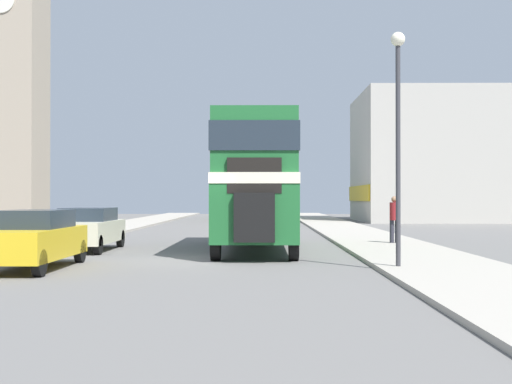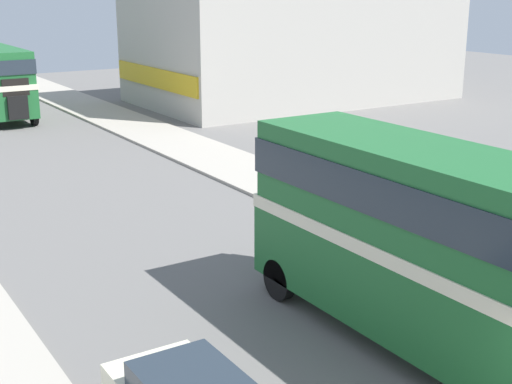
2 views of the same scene
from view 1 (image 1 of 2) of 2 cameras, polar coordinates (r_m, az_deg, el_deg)
name	(u,v)px [view 1 (image 1 of 2)]	position (r m, az deg, el deg)	size (l,w,h in m)	color
ground_plane	(189,260)	(20.99, -5.35, -5.46)	(120.00, 120.00, 0.00)	slate
sidewalk_right	(421,258)	(21.38, 13.04, -5.20)	(3.50, 120.00, 0.12)	#A8A093
double_decker_bus	(256,175)	(25.02, 0.00, 1.36)	(2.57, 10.56, 4.43)	#1E602D
bus_distant	(250,190)	(60.43, -0.46, 0.15)	(2.42, 10.87, 4.16)	#1E602D
car_parked_near	(34,238)	(19.19, -17.35, -3.57)	(1.66, 4.56, 1.51)	gold
car_parked_mid	(88,228)	(25.35, -13.31, -2.85)	(1.76, 4.51, 1.48)	beige
pedestrian_walking	(394,216)	(27.51, 11.01, -1.94)	(0.36, 0.36, 1.77)	#282833
street_lamp	(398,113)	(18.26, 11.29, 6.24)	(0.36, 0.36, 5.86)	#38383D
church_tower	(12,26)	(62.91, -18.96, 12.47)	(5.14, 5.14, 31.11)	tan
shop_building_block	(492,158)	(58.92, 18.33, 2.60)	(20.88, 11.84, 9.92)	#B2ADA3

